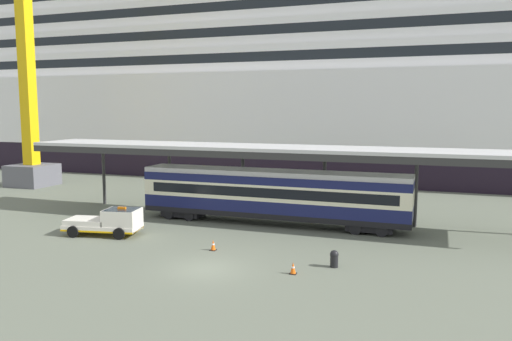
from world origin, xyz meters
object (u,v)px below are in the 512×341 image
(train_carriage, at_px, (272,194))
(dockside_crane, at_px, (26,6))
(cruise_ship, at_px, (398,59))
(traffic_cone_near, at_px, (213,245))
(service_truck, at_px, (110,221))
(quay_bollard, at_px, (334,258))
(traffic_cone_mid, at_px, (293,268))

(train_carriage, height_order, dockside_crane, dockside_crane)
(cruise_ship, height_order, traffic_cone_near, cruise_ship)
(train_carriage, xyz_separation_m, traffic_cone_near, (-1.24, -8.03, -1.97))
(service_truck, bearing_deg, traffic_cone_near, -7.12)
(traffic_cone_near, distance_m, quay_bollard, 7.73)
(train_carriage, xyz_separation_m, dockside_crane, (-31.10, 9.14, 17.39))
(service_truck, relative_size, quay_bollard, 5.70)
(cruise_ship, height_order, traffic_cone_mid, cruise_ship)
(dockside_crane, bearing_deg, traffic_cone_near, -29.89)
(cruise_ship, xyz_separation_m, service_truck, (-15.63, -43.17, -14.34))
(service_truck, relative_size, traffic_cone_mid, 8.51)
(traffic_cone_near, bearing_deg, cruise_ship, 80.58)
(service_truck, bearing_deg, train_carriage, 36.24)
(traffic_cone_near, bearing_deg, service_truck, 172.88)
(service_truck, relative_size, traffic_cone_near, 8.02)
(train_carriage, xyz_separation_m, quay_bollard, (6.45, -8.82, -1.78))
(dockside_crane, relative_size, quay_bollard, 64.40)
(service_truck, distance_m, dockside_crane, 32.79)
(train_carriage, relative_size, quay_bollard, 21.23)
(traffic_cone_near, relative_size, dockside_crane, 0.01)
(service_truck, bearing_deg, dockside_crane, 143.20)
(cruise_ship, bearing_deg, dockside_crane, -143.99)
(cruise_ship, xyz_separation_m, quay_bollard, (0.36, -45.00, -14.81))
(cruise_ship, relative_size, traffic_cone_mid, 269.18)
(quay_bollard, bearing_deg, dockside_crane, 154.44)
(train_carriage, xyz_separation_m, service_truck, (-9.54, -6.99, -1.31))
(cruise_ship, distance_m, service_truck, 48.10)
(traffic_cone_near, bearing_deg, quay_bollard, -5.87)
(traffic_cone_near, relative_size, quay_bollard, 0.71)
(cruise_ship, distance_m, traffic_cone_near, 47.25)
(traffic_cone_mid, bearing_deg, train_carriage, 113.36)
(cruise_ship, height_order, dockside_crane, dockside_crane)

